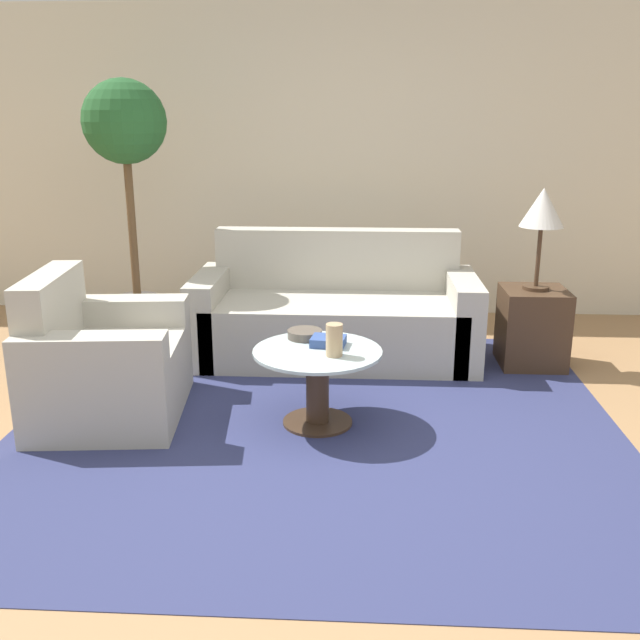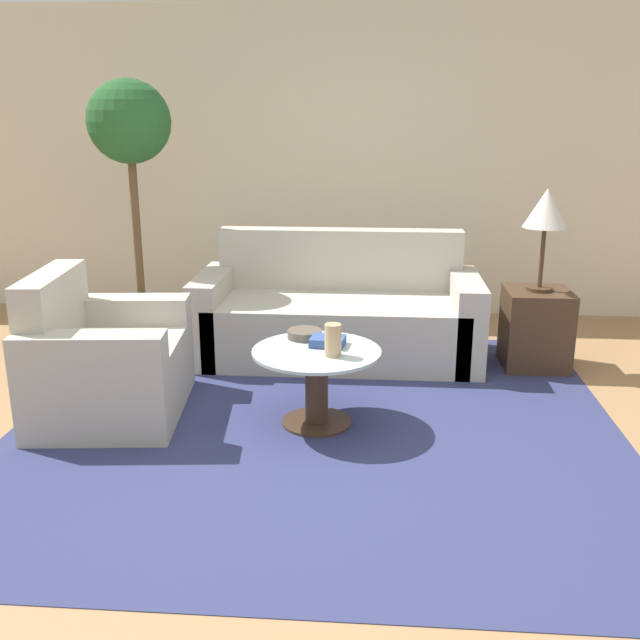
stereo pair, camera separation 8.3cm
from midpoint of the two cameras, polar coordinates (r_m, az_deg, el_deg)
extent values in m
plane|color=#9E754C|center=(3.65, 0.02, -11.95)|extent=(14.00, 14.00, 0.00)
cube|color=beige|center=(6.25, 1.62, 12.40)|extent=(10.00, 0.06, 2.60)
cube|color=navy|center=(4.15, -0.78, -8.24)|extent=(3.43, 3.31, 0.01)
cube|color=#B2AD9E|center=(5.15, 0.74, -0.68)|extent=(1.81, 0.87, 0.44)
cube|color=#B2AD9E|center=(5.42, 0.92, 2.63)|extent=(1.81, 0.18, 0.89)
cube|color=#B2AD9E|center=(5.24, -9.19, 0.36)|extent=(0.20, 0.87, 0.61)
cube|color=#B2AD9E|center=(5.16, 10.83, 0.05)|extent=(0.20, 0.87, 0.61)
cube|color=#B2AD9E|center=(4.38, -16.83, -4.50)|extent=(0.87, 0.85, 0.44)
cube|color=#B2AD9E|center=(4.41, -20.97, -1.97)|extent=(0.25, 0.79, 0.85)
cube|color=#B2AD9E|center=(4.00, -18.29, -5.36)|extent=(0.82, 0.27, 0.61)
cube|color=#B2AD9E|center=(4.71, -15.77, -1.88)|extent=(0.82, 0.27, 0.61)
cylinder|color=#422D1E|center=(4.14, -0.78, -8.17)|extent=(0.40, 0.40, 0.02)
cylinder|color=#422D1E|center=(4.06, -0.79, -5.53)|extent=(0.13, 0.13, 0.43)
cylinder|color=#B2C6C6|center=(3.99, -0.80, -2.54)|extent=(0.73, 0.73, 0.02)
cube|color=#422D1E|center=(5.20, 16.18, -0.57)|extent=(0.44, 0.44, 0.55)
cylinder|color=#422D1E|center=(5.13, 16.43, 2.51)|extent=(0.18, 0.18, 0.02)
cylinder|color=#422D1E|center=(5.08, 16.63, 4.88)|extent=(0.03, 0.03, 0.41)
cone|color=beige|center=(5.03, 16.94, 8.62)|extent=(0.29, 0.29, 0.26)
cylinder|color=#3D3833|center=(5.66, -14.68, -0.01)|extent=(0.33, 0.33, 0.38)
cylinder|color=brown|center=(5.50, -15.24, 7.49)|extent=(0.06, 0.06, 1.12)
sphere|color=#235628|center=(5.44, -15.83, 15.04)|extent=(0.60, 0.60, 0.60)
cylinder|color=tan|center=(3.86, 0.53, -1.61)|extent=(0.09, 0.09, 0.18)
cylinder|color=brown|center=(4.18, -1.79, -1.13)|extent=(0.20, 0.20, 0.05)
cube|color=#334C8C|center=(4.05, 0.08, -1.71)|extent=(0.21, 0.18, 0.05)
camera|label=1|loc=(0.04, -90.57, -0.17)|focal=40.00mm
camera|label=2|loc=(0.04, 89.43, 0.17)|focal=40.00mm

